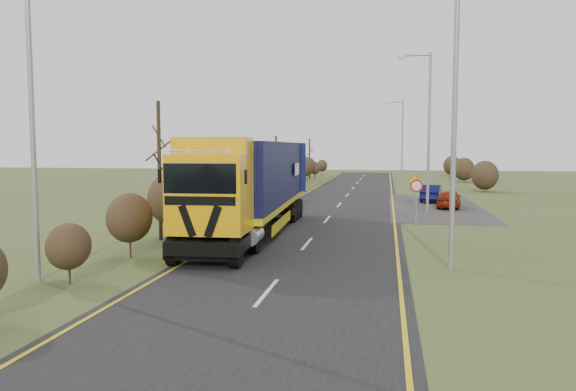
# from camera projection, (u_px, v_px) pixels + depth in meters

# --- Properties ---
(ground) EXTENTS (160.00, 160.00, 0.00)m
(ground) POSITION_uv_depth(u_px,v_px,m) (291.00, 264.00, 19.62)
(ground) COLOR #434E21
(ground) RESTS_ON ground
(road) EXTENTS (8.00, 120.00, 0.02)m
(road) POSITION_uv_depth(u_px,v_px,m) (323.00, 224.00, 29.43)
(road) COLOR black
(road) RESTS_ON ground
(layby) EXTENTS (6.00, 18.00, 0.02)m
(layby) POSITION_uv_depth(u_px,v_px,m) (435.00, 207.00, 38.11)
(layby) COLOR #302D2A
(layby) RESTS_ON ground
(lane_markings) EXTENTS (7.52, 116.00, 0.01)m
(lane_markings) POSITION_uv_depth(u_px,v_px,m) (322.00, 225.00, 29.12)
(lane_markings) COLOR gold
(lane_markings) RESTS_ON road
(hedgerow) EXTENTS (2.24, 102.04, 6.05)m
(hedgerow) POSITION_uv_depth(u_px,v_px,m) (200.00, 196.00, 28.26)
(hedgerow) COLOR black
(hedgerow) RESTS_ON ground
(lorry) EXTENTS (3.19, 15.95, 4.42)m
(lorry) POSITION_uv_depth(u_px,v_px,m) (254.00, 181.00, 25.91)
(lorry) COLOR black
(lorry) RESTS_ON ground
(car_red_hatchback) EXTENTS (1.99, 3.82, 1.24)m
(car_red_hatchback) POSITION_uv_depth(u_px,v_px,m) (449.00, 199.00, 37.23)
(car_red_hatchback) COLOR maroon
(car_red_hatchback) RESTS_ON ground
(car_blue_sedan) EXTENTS (1.94, 4.03, 1.27)m
(car_blue_sedan) POSITION_uv_depth(u_px,v_px,m) (431.00, 193.00, 41.52)
(car_blue_sedan) COLOR #0C0B3E
(car_blue_sedan) RESTS_ON ground
(streetlight_near) EXTENTS (2.12, 0.20, 10.00)m
(streetlight_near) POSITION_uv_depth(u_px,v_px,m) (450.00, 102.00, 18.37)
(streetlight_near) COLOR gray
(streetlight_near) RESTS_ON ground
(streetlight_mid) EXTENTS (2.09, 0.20, 9.88)m
(streetlight_mid) POSITION_uv_depth(u_px,v_px,m) (427.00, 124.00, 34.87)
(streetlight_mid) COLOR gray
(streetlight_mid) RESTS_ON ground
(streetlight_far) EXTENTS (1.99, 0.19, 9.37)m
(streetlight_far) POSITION_uv_depth(u_px,v_px,m) (401.00, 137.00, 64.88)
(streetlight_far) COLOR gray
(streetlight_far) RESTS_ON ground
(left_pole) EXTENTS (0.16, 0.16, 9.29)m
(left_pole) POSITION_uv_depth(u_px,v_px,m) (32.00, 128.00, 16.75)
(left_pole) COLOR gray
(left_pole) RESTS_ON ground
(speed_sign) EXTENTS (0.65, 0.10, 2.37)m
(speed_sign) POSITION_uv_depth(u_px,v_px,m) (416.00, 193.00, 29.33)
(speed_sign) COLOR gray
(speed_sign) RESTS_ON ground
(warning_board) EXTENTS (0.80, 0.11, 2.10)m
(warning_board) POSITION_uv_depth(u_px,v_px,m) (415.00, 187.00, 38.82)
(warning_board) COLOR gray
(warning_board) RESTS_ON ground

